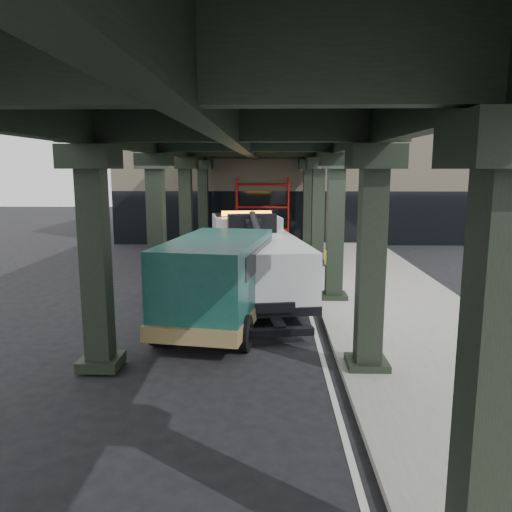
# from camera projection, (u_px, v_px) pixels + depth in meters

# --- Properties ---
(ground) EXTENTS (90.00, 90.00, 0.00)m
(ground) POSITION_uv_depth(u_px,v_px,m) (256.00, 318.00, 15.20)
(ground) COLOR black
(ground) RESTS_ON ground
(sidewalk) EXTENTS (5.00, 40.00, 0.15)m
(sidewalk) POSITION_uv_depth(u_px,v_px,m) (389.00, 300.00, 17.04)
(sidewalk) COLOR gray
(sidewalk) RESTS_ON ground
(lane_stripe) EXTENTS (0.12, 38.00, 0.01)m
(lane_stripe) POSITION_uv_depth(u_px,v_px,m) (307.00, 301.00, 17.12)
(lane_stripe) COLOR silver
(lane_stripe) RESTS_ON ground
(viaduct) EXTENTS (7.40, 32.00, 6.40)m
(viaduct) POSITION_uv_depth(u_px,v_px,m) (245.00, 139.00, 16.24)
(viaduct) COLOR black
(viaduct) RESTS_ON ground
(building) EXTENTS (22.00, 10.00, 8.00)m
(building) POSITION_uv_depth(u_px,v_px,m) (293.00, 176.00, 34.15)
(building) COLOR #C6B793
(building) RESTS_ON ground
(scaffolding) EXTENTS (3.08, 0.88, 4.00)m
(scaffolding) POSITION_uv_depth(u_px,v_px,m) (263.00, 210.00, 29.25)
(scaffolding) COLOR red
(scaffolding) RESTS_ON ground
(tow_truck) EXTENTS (3.92, 9.43, 3.01)m
(tow_truck) POSITION_uv_depth(u_px,v_px,m) (253.00, 254.00, 17.96)
(tow_truck) COLOR black
(tow_truck) RESTS_ON ground
(towed_van) EXTENTS (3.40, 6.66, 2.58)m
(towed_van) POSITION_uv_depth(u_px,v_px,m) (221.00, 278.00, 14.41)
(towed_van) COLOR #13453F
(towed_van) RESTS_ON ground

